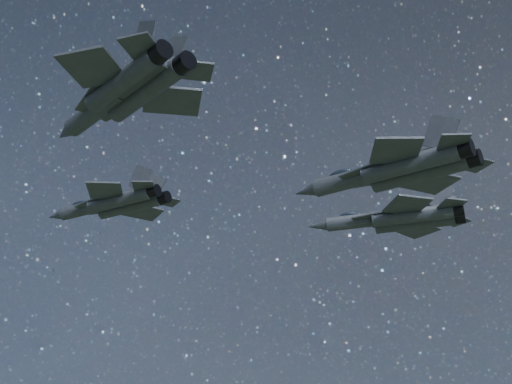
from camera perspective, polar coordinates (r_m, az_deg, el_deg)
The scene contains 4 objects.
jet_lead at distance 89.63m, azimuth -10.17°, elevation -0.79°, with size 17.06×12.16×4.35m.
jet_left at distance 95.02m, azimuth 10.46°, elevation -1.88°, with size 19.88×13.64×4.99m.
jet_right at distance 67.76m, azimuth -9.51°, elevation 7.30°, with size 20.04×13.37×5.08m.
jet_slot at distance 73.86m, azimuth 10.39°, elevation 1.64°, with size 19.41×13.71×4.92m.
Camera 1 is at (32.63, -67.03, 117.35)m, focal length 55.00 mm.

